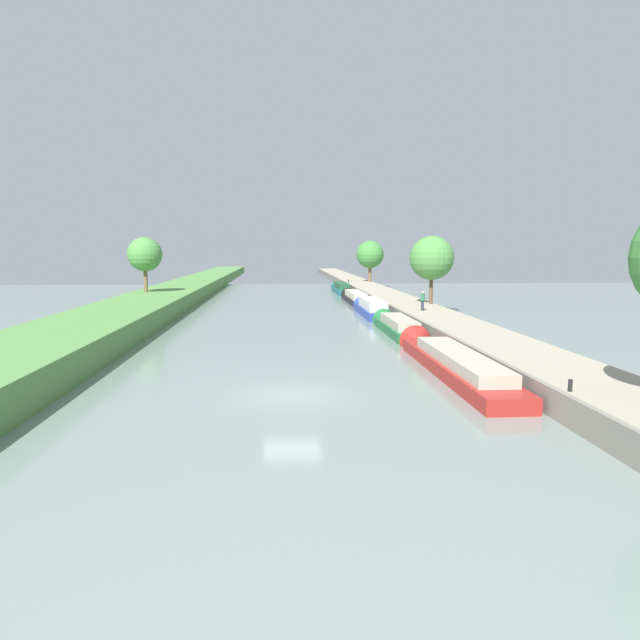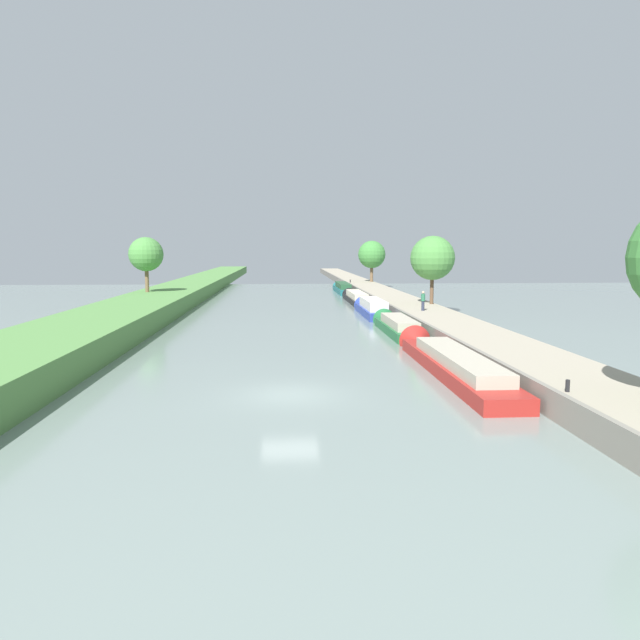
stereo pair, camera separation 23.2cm
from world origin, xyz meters
name	(u,v)px [view 1 (the left image)]	position (x,y,z in m)	size (l,w,h in m)	color
ground_plane	(292,395)	(0.00, 0.00, 0.00)	(160.00, 160.00, 0.00)	slate
right_towpath	(562,378)	(12.10, 0.00, 0.54)	(4.47, 260.00, 1.08)	#9E937F
stone_quay	(511,379)	(9.75, 0.00, 0.56)	(0.25, 260.00, 1.13)	gray
narrowboat_red	(450,361)	(8.29, 4.43, 0.52)	(2.17, 16.19, 2.06)	maroon
narrowboat_green	(396,325)	(8.29, 18.63, 0.51)	(1.97, 11.03, 1.88)	#1E6033
narrowboat_blue	(371,308)	(8.20, 30.40, 0.64)	(2.02, 11.45, 2.19)	#283D93
narrowboat_black	(354,297)	(8.37, 44.08, 0.53)	(1.91, 13.70, 1.91)	black
narrowboat_teal	(341,288)	(8.32, 59.10, 0.61)	(1.82, 12.97, 1.97)	#195B60
tree_rightbank_midnear	(432,258)	(13.85, 29.59, 5.42)	(4.17, 4.17, 6.45)	brown
tree_rightbank_midfar	(370,255)	(13.84, 67.28, 5.38)	(4.34, 4.34, 6.49)	brown
tree_leftbank_downstream	(145,254)	(-14.88, 38.83, 5.70)	(3.65, 3.65, 5.89)	brown
person_walking	(423,300)	(11.60, 23.73, 1.95)	(0.34, 0.34, 1.66)	#282D42
mooring_bollard_near	(570,385)	(10.17, -4.44, 1.30)	(0.16, 0.16, 0.45)	black
mooring_bollard_far	(349,281)	(10.17, 65.11, 1.30)	(0.16, 0.16, 0.45)	black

